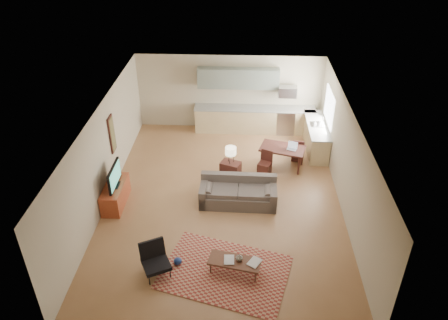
# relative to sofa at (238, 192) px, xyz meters

# --- Properties ---
(room) EXTENTS (9.00, 9.00, 9.00)m
(room) POSITION_rel_sofa_xyz_m (-0.41, 0.11, 0.97)
(room) COLOR #8F623D
(room) RESTS_ON ground
(kitchen_counter_back) EXTENTS (4.26, 0.64, 0.92)m
(kitchen_counter_back) POSITION_rel_sofa_xyz_m (0.49, 4.29, 0.08)
(kitchen_counter_back) COLOR tan
(kitchen_counter_back) RESTS_ON ground
(kitchen_counter_right) EXTENTS (0.64, 2.26, 0.92)m
(kitchen_counter_right) POSITION_rel_sofa_xyz_m (2.52, 3.11, 0.08)
(kitchen_counter_right) COLOR tan
(kitchen_counter_right) RESTS_ON ground
(kitchen_range) EXTENTS (0.62, 0.62, 0.90)m
(kitchen_range) POSITION_rel_sofa_xyz_m (1.59, 4.29, 0.07)
(kitchen_range) COLOR #A5A8AD
(kitchen_range) RESTS_ON ground
(kitchen_microwave) EXTENTS (0.62, 0.40, 0.35)m
(kitchen_microwave) POSITION_rel_sofa_xyz_m (1.59, 4.31, 1.17)
(kitchen_microwave) COLOR #A5A8AD
(kitchen_microwave) RESTS_ON room
(upper_cabinets) EXTENTS (2.80, 0.34, 0.70)m
(upper_cabinets) POSITION_rel_sofa_xyz_m (-0.11, 4.44, 1.57)
(upper_cabinets) COLOR slate
(upper_cabinets) RESTS_ON room
(window_right) EXTENTS (0.02, 1.40, 1.05)m
(window_right) POSITION_rel_sofa_xyz_m (2.82, 3.11, 1.17)
(window_right) COLOR white
(window_right) RESTS_ON room
(wall_art_left) EXTENTS (0.06, 0.42, 1.10)m
(wall_art_left) POSITION_rel_sofa_xyz_m (-3.62, 1.01, 1.17)
(wall_art_left) COLOR olive
(wall_art_left) RESTS_ON room
(triptych) EXTENTS (1.70, 0.04, 0.50)m
(triptych) POSITION_rel_sofa_xyz_m (-0.51, 4.58, 1.37)
(triptych) COLOR beige
(triptych) RESTS_ON room
(rug) EXTENTS (3.23, 2.63, 0.02)m
(rug) POSITION_rel_sofa_xyz_m (-0.25, -2.61, -0.37)
(rug) COLOR maroon
(rug) RESTS_ON floor
(sofa) EXTENTS (2.22, 1.00, 0.77)m
(sofa) POSITION_rel_sofa_xyz_m (0.00, 0.00, 0.00)
(sofa) COLOR #554B44
(sofa) RESTS_ON floor
(coffee_table) EXTENTS (1.26, 0.70, 0.36)m
(coffee_table) POSITION_rel_sofa_xyz_m (-0.03, -2.59, -0.20)
(coffee_table) COLOR #4B2818
(coffee_table) RESTS_ON floor
(book_a) EXTENTS (0.25, 0.32, 0.03)m
(book_a) POSITION_rel_sofa_xyz_m (-0.27, -2.58, -0.01)
(book_a) COLOR maroon
(book_a) RESTS_ON coffee_table
(book_b) EXTENTS (0.54, 0.55, 0.03)m
(book_b) POSITION_rel_sofa_xyz_m (0.31, -2.56, -0.02)
(book_b) COLOR navy
(book_b) RESTS_ON coffee_table
(vase) EXTENTS (0.21, 0.21, 0.17)m
(vase) POSITION_rel_sofa_xyz_m (0.07, -2.56, 0.06)
(vase) COLOR black
(vase) RESTS_ON coffee_table
(armchair) EXTENTS (0.91, 0.91, 0.77)m
(armchair) POSITION_rel_sofa_xyz_m (-1.79, -2.73, 0.00)
(armchair) COLOR black
(armchair) RESTS_ON floor
(tv_credenza) EXTENTS (0.51, 1.33, 0.61)m
(tv_credenza) POSITION_rel_sofa_xyz_m (-3.39, -0.18, -0.08)
(tv_credenza) COLOR #92381E
(tv_credenza) RESTS_ON floor
(tv) EXTENTS (0.10, 1.02, 0.61)m
(tv) POSITION_rel_sofa_xyz_m (-3.33, -0.18, 0.54)
(tv) COLOR black
(tv) RESTS_ON tv_credenza
(console_table) EXTENTS (0.66, 0.55, 0.66)m
(console_table) POSITION_rel_sofa_xyz_m (-0.25, 1.07, -0.05)
(console_table) COLOR #361713
(console_table) RESTS_ON floor
(table_lamp) EXTENTS (0.38, 0.38, 0.53)m
(table_lamp) POSITION_rel_sofa_xyz_m (-0.25, 1.07, 0.54)
(table_lamp) COLOR beige
(table_lamp) RESTS_ON console_table
(dining_table) EXTENTS (1.51, 1.12, 0.68)m
(dining_table) POSITION_rel_sofa_xyz_m (1.33, 1.96, -0.04)
(dining_table) COLOR #361713
(dining_table) RESTS_ON floor
(dining_chair_near) EXTENTS (0.48, 0.49, 0.76)m
(dining_chair_near) POSITION_rel_sofa_xyz_m (0.78, 1.52, -0.00)
(dining_chair_near) COLOR #361713
(dining_chair_near) RESTS_ON floor
(dining_chair_far) EXTENTS (0.43, 0.45, 0.77)m
(dining_chair_far) POSITION_rel_sofa_xyz_m (1.88, 2.41, 0.00)
(dining_chair_far) COLOR #361713
(dining_chair_far) RESTS_ON floor
(laptop) EXTENTS (0.35, 0.30, 0.22)m
(laptop) POSITION_rel_sofa_xyz_m (1.60, 1.87, 0.41)
(laptop) COLOR #A5A8AD
(laptop) RESTS_ON dining_table
(soap_bottle) EXTENTS (0.09, 0.09, 0.19)m
(soap_bottle) POSITION_rel_sofa_xyz_m (2.42, 2.97, 0.63)
(soap_bottle) COLOR beige
(soap_bottle) RESTS_ON kitchen_counter_right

